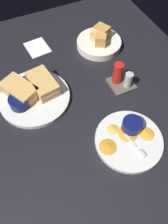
# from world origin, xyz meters

# --- Properties ---
(ground_plane) EXTENTS (1.10, 1.10, 0.03)m
(ground_plane) POSITION_xyz_m (0.00, 0.00, -0.01)
(ground_plane) COLOR black
(plate_sandwich_main) EXTENTS (0.26, 0.26, 0.02)m
(plate_sandwich_main) POSITION_xyz_m (-0.03, -0.11, 0.01)
(plate_sandwich_main) COLOR silver
(plate_sandwich_main) RESTS_ON ground_plane
(sandwich_half_near) EXTENTS (0.14, 0.09, 0.05)m
(sandwich_half_near) POSITION_xyz_m (-0.06, -0.07, 0.04)
(sandwich_half_near) COLOR tan
(sandwich_half_near) RESTS_ON plate_sandwich_main
(sandwich_half_far) EXTENTS (0.15, 0.13, 0.05)m
(sandwich_half_far) POSITION_xyz_m (-0.06, -0.15, 0.04)
(sandwich_half_far) COLOR tan
(sandwich_half_far) RESTS_ON plate_sandwich_main
(ramekin_dark_sauce) EXTENTS (0.07, 0.07, 0.04)m
(ramekin_dark_sauce) POSITION_xyz_m (-0.02, -0.17, 0.04)
(ramekin_dark_sauce) COLOR #0C144C
(ramekin_dark_sauce) RESTS_ON plate_sandwich_main
(spoon_by_dark_ramekin) EXTENTS (0.04, 0.10, 0.01)m
(spoon_by_dark_ramekin) POSITION_xyz_m (-0.03, -0.11, 0.02)
(spoon_by_dark_ramekin) COLOR silver
(spoon_by_dark_ramekin) RESTS_ON plate_sandwich_main
(plate_chips_companion) EXTENTS (0.22, 0.22, 0.02)m
(plate_chips_companion) POSITION_xyz_m (0.26, 0.11, 0.01)
(plate_chips_companion) COLOR silver
(plate_chips_companion) RESTS_ON ground_plane
(ramekin_light_gravy) EXTENTS (0.07, 0.07, 0.04)m
(ramekin_light_gravy) POSITION_xyz_m (0.23, 0.14, 0.04)
(ramekin_light_gravy) COLOR #0C144C
(ramekin_light_gravy) RESTS_ON plate_chips_companion
(spoon_by_gravy_ramekin) EXTENTS (0.10, 0.03, 0.01)m
(spoon_by_gravy_ramekin) POSITION_xyz_m (0.31, 0.12, 0.02)
(spoon_by_gravy_ramekin) COLOR silver
(spoon_by_gravy_ramekin) RESTS_ON plate_chips_companion
(plantain_chip_scatter) EXTENTS (0.12, 0.20, 0.01)m
(plantain_chip_scatter) POSITION_xyz_m (0.24, 0.11, 0.02)
(plantain_chip_scatter) COLOR orange
(plantain_chip_scatter) RESTS_ON plate_chips_companion
(bread_basket_rear) EXTENTS (0.19, 0.19, 0.08)m
(bread_basket_rear) POSITION_xyz_m (-0.19, 0.23, 0.02)
(bread_basket_rear) COLOR silver
(bread_basket_rear) RESTS_ON ground_plane
(condiment_caddy) EXTENTS (0.09, 0.09, 0.10)m
(condiment_caddy) POSITION_xyz_m (0.04, 0.21, 0.03)
(condiment_caddy) COLOR brown
(condiment_caddy) RESTS_ON ground_plane
(paper_napkin_folded) EXTENTS (0.12, 0.10, 0.00)m
(paper_napkin_folded) POSITION_xyz_m (-0.30, -0.02, 0.00)
(paper_napkin_folded) COLOR white
(paper_napkin_folded) RESTS_ON ground_plane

